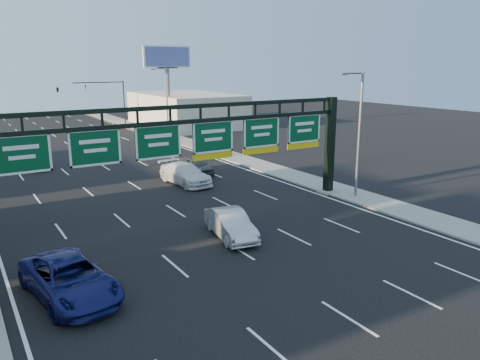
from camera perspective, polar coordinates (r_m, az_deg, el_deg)
ground at (r=23.32m, az=2.49°, el=-10.14°), size 160.00×160.00×0.00m
sidewalk_right at (r=46.01m, az=1.53°, el=2.10°), size 3.00×120.00×0.12m
lane_markings at (r=40.54m, az=-13.73°, el=-0.01°), size 21.60×120.00×0.01m
sign_gantry at (r=28.72m, az=-6.25°, el=4.08°), size 24.60×1.20×7.20m
building_right_distant at (r=75.08m, az=-6.65°, el=8.51°), size 12.00×20.00×5.00m
streetlight_near at (r=34.30m, az=14.22°, el=6.11°), size 2.15×0.22×9.00m
streetlight_far at (r=62.69m, az=-9.01°, el=9.74°), size 2.15×0.22×9.00m
billboard_right at (r=68.11m, az=-8.83°, el=13.43°), size 7.00×0.50×12.00m
traffic_signal_mast at (r=74.76m, az=-18.53°, el=10.18°), size 10.16×0.54×7.00m
car_blue_suv at (r=21.14m, az=-20.09°, el=-11.22°), size 3.58×6.28×1.65m
car_silver_sedan at (r=26.36m, az=-1.15°, el=-5.41°), size 2.39×4.90×1.55m
car_white_wagon at (r=38.31m, az=-6.69°, el=0.75°), size 2.85×5.86×1.64m
car_grey_far at (r=41.56m, az=-5.50°, el=1.76°), size 1.86×4.57×1.56m
car_silver_distant at (r=47.62m, az=-23.81°, el=2.09°), size 1.95×4.34×1.38m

